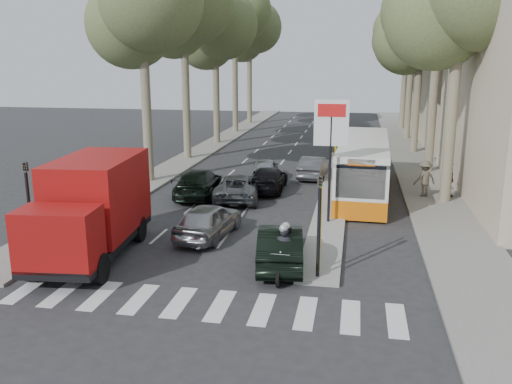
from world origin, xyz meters
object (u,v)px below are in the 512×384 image
Objects in this scene: dark_hatchback at (280,245)px; city_bus at (364,165)px; red_truck at (92,206)px; motorcycle at (285,251)px; silver_hatchback at (209,220)px.

city_bus is (3.00, 11.51, 0.87)m from dark_hatchback.
city_bus reaches higher than dark_hatchback.
red_truck reaches higher than motorcycle.
silver_hatchback is 0.61× the size of red_truck.
dark_hatchback is at bearing -2.32° from red_truck.
motorcycle is at bearing -100.33° from city_bus.
red_truck is at bearing 46.34° from silver_hatchback.
motorcycle is (3.69, -3.58, 0.14)m from silver_hatchback.
silver_hatchback is 1.91× the size of motorcycle.
red_truck is at bearing 177.65° from motorcycle.
red_truck reaches higher than city_bus.
silver_hatchback is at bearing -123.71° from city_bus.
silver_hatchback is 4.84m from red_truck.
silver_hatchback is at bearing -44.66° from dark_hatchback.
red_truck is at bearing -4.33° from dark_hatchback.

